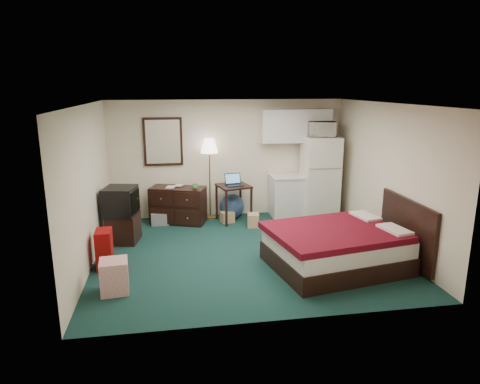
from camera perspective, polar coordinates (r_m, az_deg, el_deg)
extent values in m
cube|color=#0B2A27|center=(7.43, 0.72, -7.97)|extent=(5.00, 4.50, 0.01)
cube|color=beige|center=(6.90, 0.78, 11.67)|extent=(5.00, 4.50, 0.01)
cube|color=beige|center=(9.24, -1.70, 4.47)|extent=(5.00, 0.01, 2.50)
cube|color=beige|center=(4.94, 5.33, -4.13)|extent=(5.00, 0.01, 2.50)
cube|color=beige|center=(7.08, -19.61, 0.68)|extent=(0.01, 4.50, 2.50)
cube|color=beige|center=(7.88, 18.95, 2.04)|extent=(0.01, 4.50, 2.50)
sphere|color=navy|center=(9.18, -1.08, -1.90)|extent=(0.53, 0.53, 0.53)
imported|color=silver|center=(9.15, 10.83, 8.46)|extent=(0.61, 0.42, 0.38)
imported|color=tan|center=(8.84, -9.79, 1.33)|extent=(0.17, 0.06, 0.23)
imported|color=tan|center=(8.98, -8.64, 1.52)|extent=(0.16, 0.08, 0.22)
imported|color=#4F7D3E|center=(8.61, -6.04, 0.79)|extent=(0.14, 0.11, 0.14)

